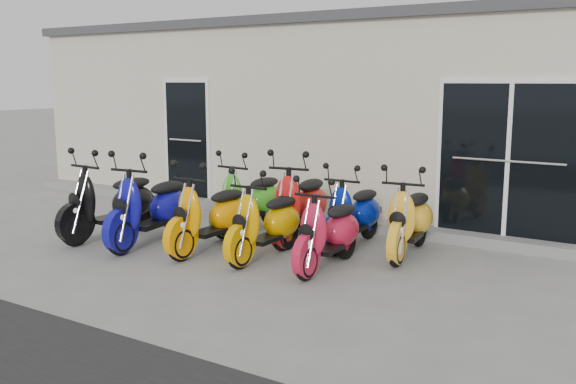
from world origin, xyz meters
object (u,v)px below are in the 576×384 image
at_px(scooter_front_blue, 150,197).
at_px(scooter_back_green, 250,190).
at_px(scooter_front_red, 329,221).
at_px(scooter_front_orange_a, 210,205).
at_px(scooter_back_red, 301,194).
at_px(scooter_front_orange_b, 266,212).
at_px(scooter_back_blue, 354,204).
at_px(scooter_front_black, 111,192).
at_px(scooter_back_yellow, 410,209).

distance_m(scooter_front_blue, scooter_back_green, 1.56).
bearing_deg(scooter_front_red, scooter_front_orange_a, -177.45).
xyz_separation_m(scooter_front_blue, scooter_back_red, (1.65, 1.33, -0.00)).
xyz_separation_m(scooter_front_orange_a, scooter_front_red, (1.74, 0.13, -0.04)).
distance_m(scooter_front_orange_b, scooter_back_blue, 1.34).
relative_size(scooter_front_orange_a, scooter_back_red, 0.94).
bearing_deg(scooter_front_orange_a, scooter_back_red, 58.43).
distance_m(scooter_front_orange_b, scooter_back_red, 1.06).
bearing_deg(scooter_front_red, scooter_back_blue, 99.49).
relative_size(scooter_front_orange_a, scooter_front_red, 1.06).
bearing_deg(scooter_back_green, scooter_front_orange_a, -77.09).
height_order(scooter_front_black, scooter_front_orange_a, scooter_front_black).
height_order(scooter_back_red, scooter_back_blue, scooter_back_red).
distance_m(scooter_front_orange_a, scooter_back_red, 1.37).
height_order(scooter_front_blue, scooter_front_orange_b, scooter_front_blue).
bearing_deg(scooter_front_blue, scooter_front_orange_b, 2.74).
relative_size(scooter_front_orange_a, scooter_back_yellow, 1.01).
bearing_deg(scooter_front_orange_b, scooter_back_blue, 59.63).
xyz_separation_m(scooter_front_orange_b, scooter_back_green, (-1.06, 1.11, 0.02)).
relative_size(scooter_front_black, scooter_front_red, 1.13).
height_order(scooter_front_orange_b, scooter_front_red, scooter_front_orange_b).
xyz_separation_m(scooter_front_black, scooter_front_orange_b, (2.55, 0.29, -0.07)).
bearing_deg(scooter_back_blue, scooter_front_red, -79.19).
height_order(scooter_back_blue, scooter_back_yellow, scooter_back_yellow).
bearing_deg(scooter_back_blue, scooter_front_orange_b, -120.97).
bearing_deg(scooter_back_yellow, scooter_front_black, -167.61).
relative_size(scooter_front_black, scooter_back_blue, 1.12).
xyz_separation_m(scooter_front_orange_b, scooter_front_red, (0.91, 0.02, -0.01)).
bearing_deg(scooter_front_blue, scooter_back_red, 32.66).
xyz_separation_m(scooter_front_black, scooter_back_red, (2.44, 1.34, 0.00)).
bearing_deg(scooter_front_orange_b, scooter_front_red, 1.68).
relative_size(scooter_back_blue, scooter_back_yellow, 0.96).
bearing_deg(scooter_back_blue, scooter_front_orange_a, -140.65).
bearing_deg(scooter_front_red, scooter_back_green, 149.32).
bearing_deg(scooter_front_black, scooter_front_orange_a, 9.15).
distance_m(scooter_back_green, scooter_back_red, 0.94).
bearing_deg(scooter_back_green, scooter_back_red, -0.81).
relative_size(scooter_back_green, scooter_back_red, 0.94).
bearing_deg(scooter_front_black, scooter_front_red, 8.34).
height_order(scooter_front_orange_b, scooter_back_yellow, scooter_back_yellow).
relative_size(scooter_front_red, scooter_back_red, 0.88).
xyz_separation_m(scooter_front_black, scooter_front_orange_a, (1.72, 0.18, -0.04)).
xyz_separation_m(scooter_back_blue, scooter_back_yellow, (0.84, -0.03, 0.02)).
bearing_deg(scooter_back_red, scooter_front_orange_a, -130.05).
height_order(scooter_front_orange_a, scooter_back_blue, scooter_front_orange_a).
distance_m(scooter_front_black, scooter_back_yellow, 4.31).
xyz_separation_m(scooter_back_green, scooter_back_blue, (1.74, 0.05, -0.04)).
bearing_deg(scooter_front_orange_b, scooter_front_black, -173.45).
xyz_separation_m(scooter_front_orange_b, scooter_back_red, (-0.12, 1.05, 0.07)).
bearing_deg(scooter_back_green, scooter_back_blue, 4.18).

